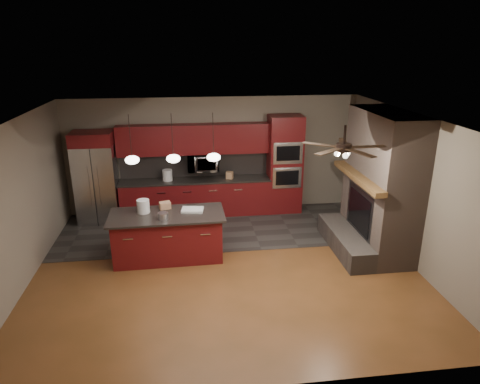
{
  "coord_description": "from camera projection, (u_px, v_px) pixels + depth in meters",
  "views": [
    {
      "loc": [
        -0.65,
        -7.09,
        4.03
      ],
      "look_at": [
        0.34,
        0.6,
        1.28
      ],
      "focal_mm": 32.0,
      "sensor_mm": 36.0,
      "label": 1
    }
  ],
  "objects": [
    {
      "name": "slate_tile_patch",
      "position": [
        219.0,
        228.0,
        9.73
      ],
      "size": [
        7.0,
        2.4,
        0.01
      ],
      "primitive_type": "cube",
      "color": "#2F2D2A",
      "rests_on": "ground"
    },
    {
      "name": "pendant_left",
      "position": [
        132.0,
        160.0,
        7.85
      ],
      "size": [
        0.26,
        0.26,
        0.92
      ],
      "color": "black",
      "rests_on": "ceiling"
    },
    {
      "name": "refrigerator",
      "position": [
        96.0,
        178.0,
        9.81
      ],
      "size": [
        0.91,
        0.75,
        2.13
      ],
      "color": "silver",
      "rests_on": "ground"
    },
    {
      "name": "ceiling",
      "position": [
        225.0,
        119.0,
        7.11
      ],
      "size": [
        7.0,
        6.0,
        0.02
      ],
      "primitive_type": "cube",
      "color": "white",
      "rests_on": "back_wall"
    },
    {
      "name": "ground",
      "position": [
        226.0,
        267.0,
        8.05
      ],
      "size": [
        7.0,
        7.0,
        0.0
      ],
      "primitive_type": "plane",
      "color": "brown",
      "rests_on": "ground"
    },
    {
      "name": "back_wall",
      "position": [
        214.0,
        155.0,
        10.38
      ],
      "size": [
        7.0,
        0.02,
        2.8
      ],
      "primitive_type": "cube",
      "color": "#746C5D",
      "rests_on": "ground"
    },
    {
      "name": "left_wall",
      "position": [
        18.0,
        207.0,
        7.16
      ],
      "size": [
        0.02,
        6.0,
        2.8
      ],
      "primitive_type": "cube",
      "color": "#746C5D",
      "rests_on": "ground"
    },
    {
      "name": "pendant_right",
      "position": [
        214.0,
        157.0,
        8.03
      ],
      "size": [
        0.26,
        0.26,
        0.92
      ],
      "color": "black",
      "rests_on": "ceiling"
    },
    {
      "name": "kitchen_island",
      "position": [
        168.0,
        236.0,
        8.27
      ],
      "size": [
        2.2,
        1.03,
        0.92
      ],
      "rotation": [
        0.0,
        0.0,
        0.02
      ],
      "color": "#571010",
      "rests_on": "ground"
    },
    {
      "name": "counter_box",
      "position": [
        230.0,
        175.0,
        10.24
      ],
      "size": [
        0.19,
        0.17,
        0.17
      ],
      "primitive_type": "cube",
      "rotation": [
        0.0,
        0.0,
        -0.36
      ],
      "color": "#A97D57",
      "rests_on": "back_cabinetry"
    },
    {
      "name": "fireplace_column",
      "position": [
        378.0,
        189.0,
        8.35
      ],
      "size": [
        1.3,
        2.1,
        2.8
      ],
      "color": "brown",
      "rests_on": "ground"
    },
    {
      "name": "back_cabinetry",
      "position": [
        195.0,
        179.0,
        10.26
      ],
      "size": [
        3.59,
        0.64,
        2.2
      ],
      "color": "#571010",
      "rests_on": "ground"
    },
    {
      "name": "oven_tower",
      "position": [
        285.0,
        165.0,
        10.37
      ],
      "size": [
        0.8,
        0.63,
        2.38
      ],
      "color": "#571010",
      "rests_on": "ground"
    },
    {
      "name": "ceiling_fan",
      "position": [
        344.0,
        147.0,
        6.7
      ],
      "size": [
        1.27,
        1.33,
        0.41
      ],
      "color": "black",
      "rests_on": "ceiling"
    },
    {
      "name": "cardboard_box",
      "position": [
        165.0,
        205.0,
        8.36
      ],
      "size": [
        0.24,
        0.2,
        0.13
      ],
      "primitive_type": "cube",
      "rotation": [
        0.0,
        0.0,
        0.25
      ],
      "color": "#A87856",
      "rests_on": "kitchen_island"
    },
    {
      "name": "pendant_center",
      "position": [
        173.0,
        158.0,
        7.94
      ],
      "size": [
        0.26,
        0.26,
        0.92
      ],
      "color": "black",
      "rests_on": "ceiling"
    },
    {
      "name": "microwave",
      "position": [
        203.0,
        162.0,
        10.15
      ],
      "size": [
        0.73,
        0.41,
        0.5
      ],
      "primitive_type": "imported",
      "color": "silver",
      "rests_on": "back_cabinetry"
    },
    {
      "name": "paint_can",
      "position": [
        163.0,
        216.0,
        7.86
      ],
      "size": [
        0.21,
        0.21,
        0.13
      ],
      "primitive_type": "cylinder",
      "rotation": [
        0.0,
        0.0,
        0.09
      ],
      "color": "#B8B7BC",
      "rests_on": "kitchen_island"
    },
    {
      "name": "paint_tray",
      "position": [
        192.0,
        210.0,
        8.27
      ],
      "size": [
        0.45,
        0.35,
        0.04
      ],
      "primitive_type": "cube",
      "rotation": [
        0.0,
        0.0,
        -0.15
      ],
      "color": "silver",
      "rests_on": "kitchen_island"
    },
    {
      "name": "counter_bucket",
      "position": [
        167.0,
        175.0,
        10.09
      ],
      "size": [
        0.29,
        0.29,
        0.26
      ],
      "primitive_type": "cylinder",
      "rotation": [
        0.0,
        0.0,
        0.3
      ],
      "color": "silver",
      "rests_on": "back_cabinetry"
    },
    {
      "name": "white_bucket",
      "position": [
        143.0,
        206.0,
        8.15
      ],
      "size": [
        0.25,
        0.25,
        0.26
      ],
      "primitive_type": "cylinder",
      "rotation": [
        0.0,
        0.0,
        -0.05
      ],
      "color": "silver",
      "rests_on": "kitchen_island"
    },
    {
      "name": "right_wall",
      "position": [
        411.0,
        189.0,
        8.0
      ],
      "size": [
        0.02,
        6.0,
        2.8
      ],
      "primitive_type": "cube",
      "color": "#746C5D",
      "rests_on": "ground"
    }
  ]
}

